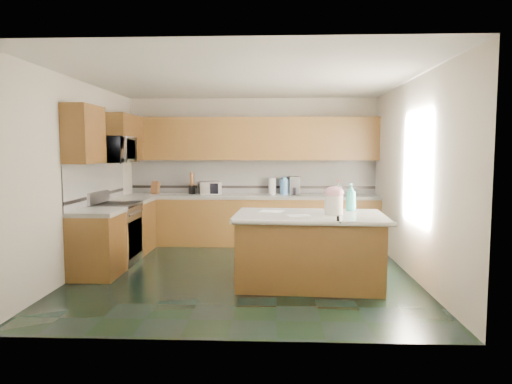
{
  "coord_description": "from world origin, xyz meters",
  "views": [
    {
      "loc": [
        0.43,
        -6.29,
        1.72
      ],
      "look_at": [
        0.15,
        0.35,
        1.12
      ],
      "focal_mm": 32.0,
      "sensor_mm": 36.0,
      "label": 1
    }
  ],
  "objects_px": {
    "soap_bottle_island": "(351,197)",
    "coffee_maker": "(294,186)",
    "treat_jar": "(334,205)",
    "knife_block": "(155,188)",
    "island_top": "(309,216)",
    "toaster_oven": "(209,188)",
    "island_base": "(309,252)"
  },
  "relations": [
    {
      "from": "soap_bottle_island",
      "to": "coffee_maker",
      "type": "relative_size",
      "value": 1.12
    },
    {
      "from": "soap_bottle_island",
      "to": "knife_block",
      "type": "bearing_deg",
      "value": 169.44
    },
    {
      "from": "treat_jar",
      "to": "knife_block",
      "type": "height_order",
      "value": "knife_block"
    },
    {
      "from": "island_base",
      "to": "toaster_oven",
      "type": "xyz_separation_m",
      "value": [
        -1.65,
        2.55,
        0.61
      ]
    },
    {
      "from": "soap_bottle_island",
      "to": "knife_block",
      "type": "distance_m",
      "value": 3.93
    },
    {
      "from": "soap_bottle_island",
      "to": "coffee_maker",
      "type": "distance_m",
      "value": 2.36
    },
    {
      "from": "island_top",
      "to": "knife_block",
      "type": "height_order",
      "value": "knife_block"
    },
    {
      "from": "island_top",
      "to": "soap_bottle_island",
      "type": "distance_m",
      "value": 0.69
    },
    {
      "from": "island_base",
      "to": "toaster_oven",
      "type": "distance_m",
      "value": 3.1
    },
    {
      "from": "island_top",
      "to": "soap_bottle_island",
      "type": "xyz_separation_m",
      "value": [
        0.58,
        0.32,
        0.21
      ]
    },
    {
      "from": "island_top",
      "to": "treat_jar",
      "type": "relative_size",
      "value": 7.84
    },
    {
      "from": "island_top",
      "to": "toaster_oven",
      "type": "height_order",
      "value": "toaster_oven"
    },
    {
      "from": "island_top",
      "to": "treat_jar",
      "type": "xyz_separation_m",
      "value": [
        0.3,
        -0.02,
        0.15
      ]
    },
    {
      "from": "toaster_oven",
      "to": "treat_jar",
      "type": "bearing_deg",
      "value": -72.99
    },
    {
      "from": "island_top",
      "to": "island_base",
      "type": "bearing_deg",
      "value": 0.0
    },
    {
      "from": "soap_bottle_island",
      "to": "island_top",
      "type": "bearing_deg",
      "value": -126.88
    },
    {
      "from": "toaster_oven",
      "to": "coffee_maker",
      "type": "distance_m",
      "value": 1.55
    },
    {
      "from": "island_base",
      "to": "knife_block",
      "type": "bearing_deg",
      "value": 139.28
    },
    {
      "from": "knife_block",
      "to": "toaster_oven",
      "type": "relative_size",
      "value": 0.59
    },
    {
      "from": "treat_jar",
      "to": "toaster_oven",
      "type": "bearing_deg",
      "value": 138.59
    },
    {
      "from": "knife_block",
      "to": "toaster_oven",
      "type": "distance_m",
      "value": 1.01
    },
    {
      "from": "soap_bottle_island",
      "to": "coffee_maker",
      "type": "bearing_deg",
      "value": 130.64
    },
    {
      "from": "island_top",
      "to": "knife_block",
      "type": "xyz_separation_m",
      "value": [
        -2.66,
        2.55,
        0.15
      ]
    },
    {
      "from": "island_base",
      "to": "treat_jar",
      "type": "height_order",
      "value": "treat_jar"
    },
    {
      "from": "island_top",
      "to": "coffee_maker",
      "type": "relative_size",
      "value": 5.71
    },
    {
      "from": "soap_bottle_island",
      "to": "knife_block",
      "type": "relative_size",
      "value": 1.57
    },
    {
      "from": "toaster_oven",
      "to": "soap_bottle_island",
      "type": "bearing_deg",
      "value": -65.3
    },
    {
      "from": "island_top",
      "to": "knife_block",
      "type": "bearing_deg",
      "value": 139.28
    },
    {
      "from": "soap_bottle_island",
      "to": "toaster_oven",
      "type": "distance_m",
      "value": 3.15
    },
    {
      "from": "island_base",
      "to": "coffee_maker",
      "type": "bearing_deg",
      "value": 95.28
    },
    {
      "from": "treat_jar",
      "to": "soap_bottle_island",
      "type": "xyz_separation_m",
      "value": [
        0.27,
        0.34,
        0.06
      ]
    },
    {
      "from": "treat_jar",
      "to": "toaster_oven",
      "type": "xyz_separation_m",
      "value": [
        -1.96,
        2.57,
        -0.0
      ]
    }
  ]
}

